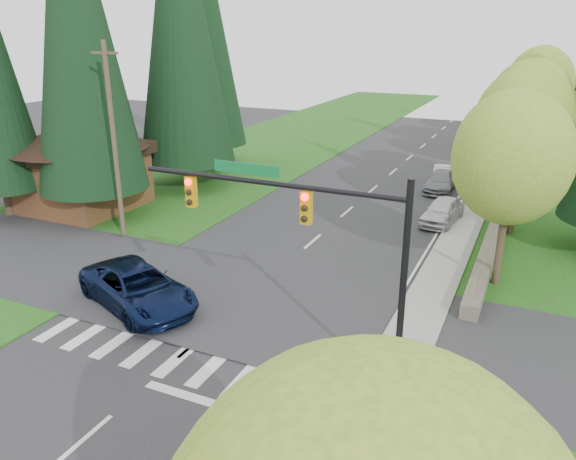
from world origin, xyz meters
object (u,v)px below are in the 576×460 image
Objects in this scene: parked_car_c at (444,176)px; parked_car_a at (443,211)px; parked_car_b at (440,181)px; parked_car_e at (483,136)px; suv_navy at (138,288)px; parked_car_d at (484,144)px.

parked_car_a is at bearing -86.14° from parked_car_c.
parked_car_e is (0.74, 18.14, 0.12)m from parked_car_b.
parked_car_e is (-0.60, 24.96, 0.04)m from parked_car_a.
parked_car_e reaches higher than parked_car_c.
suv_navy reaches higher than parked_car_c.
parked_car_a reaches higher than parked_car_d.
parked_car_c is at bearing -89.12° from parked_car_d.
parked_car_c is at bearing 91.04° from parked_car_b.
parked_car_b is 0.85× the size of parked_car_e.
parked_car_b is at bearing 3.66° from suv_navy.
parked_car_d reaches higher than parked_car_c.
parked_car_e is (-0.47, 3.34, 0.09)m from parked_car_d.
suv_navy is 1.39× the size of parked_car_a.
parked_car_d is at bearing 9.37° from suv_navy.
suv_navy is 1.49× the size of parked_car_d.
parked_car_a is at bearing -81.82° from parked_car_e.
parked_car_a is 0.80× the size of parked_car_e.
parked_car_a is 1.07× the size of parked_car_d.
parked_car_d is (-0.13, 21.62, -0.05)m from parked_car_a.
parked_car_d is at bearing 78.85° from parked_car_c.
parked_car_e is at bearing 86.40° from parked_car_b.
parked_car_d is at bearing -75.16° from parked_car_e.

